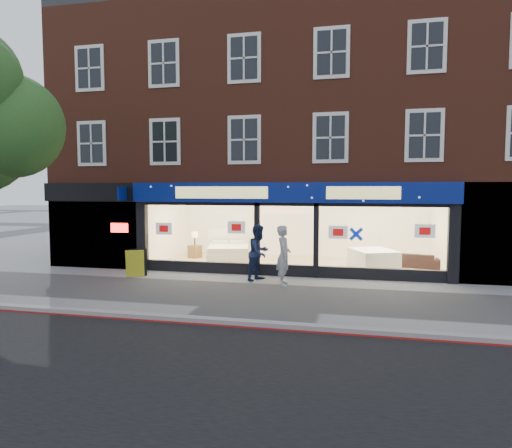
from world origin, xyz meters
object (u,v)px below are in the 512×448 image
(mattress_stack, at_px, (373,259))
(a_board, at_px, (136,263))
(pedestrian_blue, at_px, (259,253))
(sofa, at_px, (415,260))
(pedestrian_grey, at_px, (284,255))
(display_bed, at_px, (229,252))

(mattress_stack, xyz_separation_m, a_board, (-8.13, -3.09, 0.04))
(mattress_stack, xyz_separation_m, pedestrian_blue, (-3.81, -2.73, 0.49))
(a_board, bearing_deg, sofa, -3.02)
(mattress_stack, xyz_separation_m, sofa, (1.57, 0.54, -0.08))
(mattress_stack, distance_m, sofa, 1.66)
(pedestrian_blue, bearing_deg, a_board, 119.15)
(a_board, distance_m, pedestrian_grey, 5.28)
(mattress_stack, distance_m, pedestrian_grey, 4.42)
(sofa, distance_m, pedestrian_blue, 6.32)
(sofa, xyz_separation_m, a_board, (-9.70, -3.63, 0.12))
(mattress_stack, xyz_separation_m, pedestrian_grey, (-2.87, -3.32, 0.51))
(display_bed, relative_size, pedestrian_grey, 1.31)
(pedestrian_grey, bearing_deg, display_bed, 28.92)
(display_bed, distance_m, pedestrian_blue, 4.08)
(mattress_stack, relative_size, sofa, 1.18)
(pedestrian_blue, bearing_deg, pedestrian_grey, -97.53)
(display_bed, relative_size, a_board, 2.59)
(display_bed, distance_m, pedestrian_grey, 5.08)
(a_board, xyz_separation_m, pedestrian_grey, (5.26, -0.23, 0.48))
(pedestrian_grey, xyz_separation_m, pedestrian_blue, (-0.94, 0.58, -0.02))
(display_bed, bearing_deg, a_board, -135.09)
(sofa, relative_size, a_board, 1.89)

